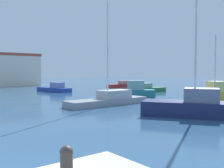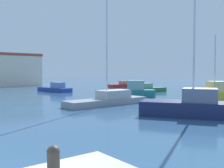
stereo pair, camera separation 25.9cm
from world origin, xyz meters
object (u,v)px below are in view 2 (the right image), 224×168
motorboat_green_outer_mooring (147,89)px  sailboat_yellow_distant_east (215,94)px  sailboat_navy_inner_mooring (194,106)px  motorboat_blue_center_channel (55,89)px  sailboat_grey_distant_north (109,99)px  motorboat_red_behind_lamppost (125,85)px  mooring_bollard (53,159)px  motorboat_teal_mid_harbor (131,92)px

motorboat_green_outer_mooring → sailboat_yellow_distant_east: bearing=-108.4°
sailboat_navy_inner_mooring → motorboat_blue_center_channel: bearing=84.2°
sailboat_grey_distant_north → sailboat_yellow_distant_east: 9.84m
motorboat_green_outer_mooring → motorboat_red_behind_lamppost: 11.47m
mooring_bollard → sailboat_navy_inner_mooring: 13.36m
motorboat_teal_mid_harbor → sailboat_yellow_distant_east: 8.76m
motorboat_teal_mid_harbor → motorboat_blue_center_channel: bearing=103.0°
motorboat_teal_mid_harbor → motorboat_green_outer_mooring: size_ratio=0.98×
motorboat_teal_mid_harbor → motorboat_red_behind_lamppost: size_ratio=0.84×
motorboat_blue_center_channel → motorboat_green_outer_mooring: bearing=-40.4°
mooring_bollard → sailboat_yellow_distant_east: 22.20m
motorboat_blue_center_channel → sailboat_yellow_distant_east: bearing=-74.9°
mooring_bollard → motorboat_blue_center_channel: 33.41m
sailboat_navy_inner_mooring → motorboat_blue_center_channel: sailboat_navy_inner_mooring is taller
motorboat_blue_center_channel → motorboat_red_behind_lamppost: 14.85m
sailboat_navy_inner_mooring → sailboat_yellow_distant_east: size_ratio=1.56×
motorboat_red_behind_lamppost → sailboat_yellow_distant_east: 24.73m
motorboat_green_outer_mooring → motorboat_red_behind_lamppost: size_ratio=0.86×
motorboat_teal_mid_harbor → motorboat_red_behind_lamppost: (11.80, 14.69, -0.19)m
sailboat_navy_inner_mooring → motorboat_red_behind_lamppost: 31.57m
motorboat_teal_mid_harbor → motorboat_green_outer_mooring: (6.94, 4.30, -0.18)m
mooring_bollard → sailboat_grey_distant_north: 17.89m
motorboat_teal_mid_harbor → sailboat_yellow_distant_east: sailboat_yellow_distant_east is taller
mooring_bollard → sailboat_grey_distant_north: bearing=49.7°
motorboat_blue_center_channel → sailboat_grey_distant_north: bearing=-100.5°
sailboat_grey_distant_north → sailboat_yellow_distant_east: size_ratio=1.84×
mooring_bollard → motorboat_red_behind_lamppost: mooring_bollard is taller
sailboat_grey_distant_north → motorboat_red_behind_lamppost: size_ratio=1.77×
sailboat_grey_distant_north → motorboat_red_behind_lamppost: bearing=46.1°
mooring_bollard → sailboat_navy_inner_mooring: sailboat_navy_inner_mooring is taller
sailboat_grey_distant_north → sailboat_yellow_distant_east: (8.70, -4.59, 0.21)m
motorboat_green_outer_mooring → motorboat_red_behind_lamppost: bearing=64.9°
motorboat_teal_mid_harbor → sailboat_yellow_distant_east: bearing=-71.7°
motorboat_green_outer_mooring → motorboat_blue_center_channel: bearing=139.6°
sailboat_navy_inner_mooring → motorboat_green_outer_mooring: 20.27m
sailboat_navy_inner_mooring → motorboat_green_outer_mooring: (12.34, 16.07, -0.23)m
mooring_bollard → sailboat_yellow_distant_east: bearing=24.0°
motorboat_green_outer_mooring → motorboat_red_behind_lamppost: (4.86, 10.39, -0.01)m
motorboat_red_behind_lamppost → sailboat_yellow_distant_east: size_ratio=1.04×
mooring_bollard → sailboat_grey_distant_north: sailboat_grey_distant_north is taller
motorboat_blue_center_channel → motorboat_green_outer_mooring: motorboat_blue_center_channel is taller
sailboat_navy_inner_mooring → sailboat_grey_distant_north: bearing=93.9°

